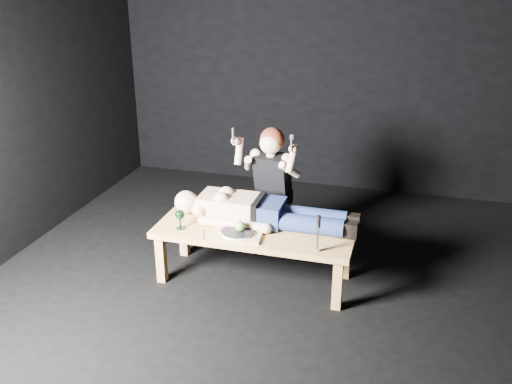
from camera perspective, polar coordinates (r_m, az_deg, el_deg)
ground at (r=4.47m, az=3.35°, el=-10.78°), size 5.00×5.00×0.00m
back_wall at (r=6.29m, az=8.86°, el=13.45°), size 5.00×0.00×5.00m
table at (r=4.62m, az=-0.17°, el=-6.26°), size 1.58×0.60×0.45m
lying_man at (r=4.58m, az=0.86°, el=-1.67°), size 1.50×0.46×0.25m
kneeling_woman at (r=5.00m, az=1.97°, el=0.58°), size 0.72×0.79×1.17m
serving_tray at (r=4.41m, az=-1.87°, el=-4.28°), size 0.40×0.31×0.02m
plate at (r=4.40m, az=-1.88°, el=-4.04°), size 0.28×0.28×0.02m
apple at (r=4.39m, az=-1.60°, el=-3.43°), size 0.08×0.08×0.08m
goblet at (r=4.54m, az=-7.60°, el=-2.73°), size 0.08×0.08×0.16m
fork_flat at (r=4.46m, az=-5.39°, el=-4.22°), size 0.07×0.16×0.01m
knife_flat at (r=4.36m, az=-0.54°, el=-4.78°), size 0.07×0.16×0.01m
spoon_flat at (r=4.45m, az=-0.29°, el=-4.17°), size 0.08×0.16×0.01m
carving_knife at (r=4.15m, az=6.23°, el=-4.16°), size 0.04×0.04×0.29m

